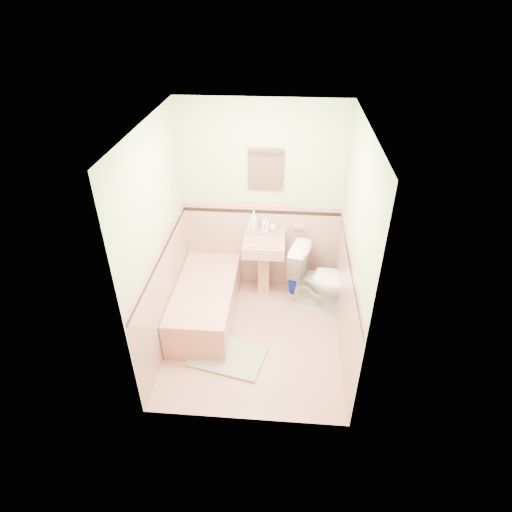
# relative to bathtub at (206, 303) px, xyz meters

# --- Properties ---
(floor) EXTENTS (2.20, 2.20, 0.00)m
(floor) POSITION_rel_bathtub_xyz_m (0.63, -0.33, -0.23)
(floor) COLOR tan
(floor) RESTS_ON ground
(ceiling) EXTENTS (2.20, 2.20, 0.00)m
(ceiling) POSITION_rel_bathtub_xyz_m (0.63, -0.33, 2.27)
(ceiling) COLOR white
(ceiling) RESTS_ON ground
(wall_back) EXTENTS (2.50, 0.00, 2.50)m
(wall_back) POSITION_rel_bathtub_xyz_m (0.63, 0.77, 1.02)
(wall_back) COLOR #F4ECC7
(wall_back) RESTS_ON ground
(wall_front) EXTENTS (2.50, 0.00, 2.50)m
(wall_front) POSITION_rel_bathtub_xyz_m (0.63, -1.43, 1.02)
(wall_front) COLOR #F4ECC7
(wall_front) RESTS_ON ground
(wall_left) EXTENTS (0.00, 2.50, 2.50)m
(wall_left) POSITION_rel_bathtub_xyz_m (-0.37, -0.33, 1.02)
(wall_left) COLOR #F4ECC7
(wall_left) RESTS_ON ground
(wall_right) EXTENTS (0.00, 2.50, 2.50)m
(wall_right) POSITION_rel_bathtub_xyz_m (1.63, -0.33, 1.02)
(wall_right) COLOR #F4ECC7
(wall_right) RESTS_ON ground
(wainscot_back) EXTENTS (2.00, 0.00, 2.00)m
(wainscot_back) POSITION_rel_bathtub_xyz_m (0.63, 0.76, 0.38)
(wainscot_back) COLOR tan
(wainscot_back) RESTS_ON ground
(wainscot_front) EXTENTS (2.00, 0.00, 2.00)m
(wainscot_front) POSITION_rel_bathtub_xyz_m (0.63, -1.42, 0.38)
(wainscot_front) COLOR tan
(wainscot_front) RESTS_ON ground
(wainscot_left) EXTENTS (0.00, 2.20, 2.20)m
(wainscot_left) POSITION_rel_bathtub_xyz_m (-0.36, -0.33, 0.38)
(wainscot_left) COLOR tan
(wainscot_left) RESTS_ON ground
(wainscot_right) EXTENTS (0.00, 2.20, 2.20)m
(wainscot_right) POSITION_rel_bathtub_xyz_m (1.62, -0.33, 0.38)
(wainscot_right) COLOR tan
(wainscot_right) RESTS_ON ground
(accent_back) EXTENTS (2.00, 0.00, 2.00)m
(accent_back) POSITION_rel_bathtub_xyz_m (0.63, 0.75, 0.90)
(accent_back) COLOR black
(accent_back) RESTS_ON ground
(accent_front) EXTENTS (2.00, 0.00, 2.00)m
(accent_front) POSITION_rel_bathtub_xyz_m (0.63, -1.41, 0.90)
(accent_front) COLOR black
(accent_front) RESTS_ON ground
(accent_left) EXTENTS (0.00, 2.20, 2.20)m
(accent_left) POSITION_rel_bathtub_xyz_m (-0.35, -0.33, 0.89)
(accent_left) COLOR black
(accent_left) RESTS_ON ground
(accent_right) EXTENTS (0.00, 2.20, 2.20)m
(accent_right) POSITION_rel_bathtub_xyz_m (1.61, -0.33, 0.89)
(accent_right) COLOR black
(accent_right) RESTS_ON ground
(cap_back) EXTENTS (2.00, 0.00, 2.00)m
(cap_back) POSITION_rel_bathtub_xyz_m (0.63, 0.75, 0.99)
(cap_back) COLOR tan
(cap_back) RESTS_ON ground
(cap_front) EXTENTS (2.00, 0.00, 2.00)m
(cap_front) POSITION_rel_bathtub_xyz_m (0.63, -1.41, 0.99)
(cap_front) COLOR tan
(cap_front) RESTS_ON ground
(cap_left) EXTENTS (0.00, 2.20, 2.20)m
(cap_left) POSITION_rel_bathtub_xyz_m (-0.35, -0.33, 1.00)
(cap_left) COLOR tan
(cap_left) RESTS_ON ground
(cap_right) EXTENTS (0.00, 2.20, 2.20)m
(cap_right) POSITION_rel_bathtub_xyz_m (1.61, -0.33, 1.00)
(cap_right) COLOR tan
(cap_right) RESTS_ON ground
(bathtub) EXTENTS (0.70, 1.50, 0.45)m
(bathtub) POSITION_rel_bathtub_xyz_m (0.00, 0.00, 0.00)
(bathtub) COLOR tan
(bathtub) RESTS_ON floor
(tub_faucet) EXTENTS (0.04, 0.12, 0.04)m
(tub_faucet) POSITION_rel_bathtub_xyz_m (0.00, 0.72, 0.41)
(tub_faucet) COLOR silver
(tub_faucet) RESTS_ON wall_back
(sink) EXTENTS (0.52, 0.48, 0.82)m
(sink) POSITION_rel_bathtub_xyz_m (0.68, 0.53, 0.19)
(sink) COLOR tan
(sink) RESTS_ON floor
(sink_faucet) EXTENTS (0.02, 0.02, 0.10)m
(sink_faucet) POSITION_rel_bathtub_xyz_m (0.68, 0.67, 0.72)
(sink_faucet) COLOR silver
(sink_faucet) RESTS_ON sink
(medicine_cabinet) EXTENTS (0.36, 0.04, 0.45)m
(medicine_cabinet) POSITION_rel_bathtub_xyz_m (0.68, 0.74, 1.47)
(medicine_cabinet) COLOR white
(medicine_cabinet) RESTS_ON wall_back
(soap_dish) EXTENTS (0.12, 0.07, 0.04)m
(soap_dish) POSITION_rel_bathtub_xyz_m (1.10, 0.73, 0.72)
(soap_dish) COLOR tan
(soap_dish) RESTS_ON wall_back
(soap_bottle_left) EXTENTS (0.11, 0.12, 0.27)m
(soap_bottle_left) POSITION_rel_bathtub_xyz_m (0.54, 0.71, 0.79)
(soap_bottle_left) COLOR #B2B2B2
(soap_bottle_left) RESTS_ON sink
(soap_bottle_mid) EXTENTS (0.09, 0.10, 0.20)m
(soap_bottle_mid) POSITION_rel_bathtub_xyz_m (0.69, 0.71, 0.75)
(soap_bottle_mid) COLOR #B2B2B2
(soap_bottle_mid) RESTS_ON sink
(soap_bottle_right) EXTENTS (0.10, 0.10, 0.13)m
(soap_bottle_right) POSITION_rel_bathtub_xyz_m (0.78, 0.71, 0.72)
(soap_bottle_right) COLOR #B2B2B2
(soap_bottle_right) RESTS_ON sink
(tube) EXTENTS (0.04, 0.04, 0.12)m
(tube) POSITION_rel_bathtub_xyz_m (0.47, 0.71, 0.72)
(tube) COLOR white
(tube) RESTS_ON sink
(toilet) EXTENTS (0.93, 0.68, 0.85)m
(toilet) POSITION_rel_bathtub_xyz_m (1.44, 0.33, 0.20)
(toilet) COLOR white
(toilet) RESTS_ON floor
(bucket) EXTENTS (0.28, 0.28, 0.22)m
(bucket) POSITION_rel_bathtub_xyz_m (1.11, 0.61, -0.12)
(bucket) COLOR #0112BE
(bucket) RESTS_ON floor
(bath_mat) EXTENTS (0.91, 0.70, 0.03)m
(bath_mat) POSITION_rel_bathtub_xyz_m (0.35, -0.65, -0.21)
(bath_mat) COLOR gray
(bath_mat) RESTS_ON floor
(shoe) EXTENTS (0.15, 0.08, 0.06)m
(shoe) POSITION_rel_bathtub_xyz_m (0.19, -0.67, -0.16)
(shoe) COLOR #BF1E59
(shoe) RESTS_ON bath_mat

